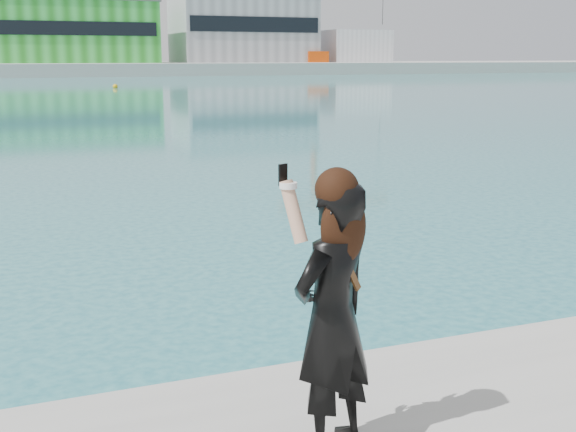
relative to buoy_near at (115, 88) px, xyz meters
name	(u,v)px	position (x,y,z in m)	size (l,w,h in m)	color
far_quay	(16,69)	(-8.02, 59.64, 1.00)	(320.00, 40.00, 2.00)	#9E9E99
warehouse_green	(64,31)	(-0.02, 57.62, 7.26)	(30.60, 16.36, 10.50)	#249324
warehouse_grey_right	(243,28)	(31.98, 57.62, 8.26)	(25.50, 15.35, 12.50)	gray
ancillary_shed	(354,46)	(53.98, 55.64, 5.00)	(12.00, 10.00, 6.00)	silver
flagpole_right	(154,35)	(14.08, 50.64, 6.54)	(1.28, 0.16, 8.00)	silver
buoy_near	(115,88)	(0.00, 0.00, 0.00)	(0.50, 0.50, 0.50)	#D99E0B
woman	(333,310)	(-8.81, -70.58, 1.66)	(0.70, 0.60, 1.71)	black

